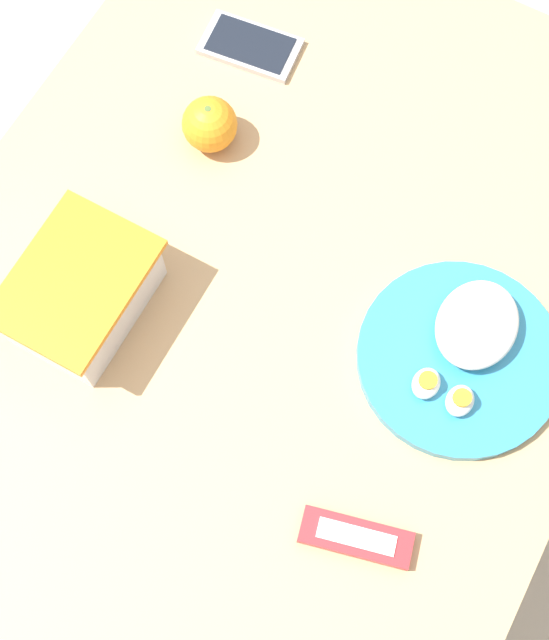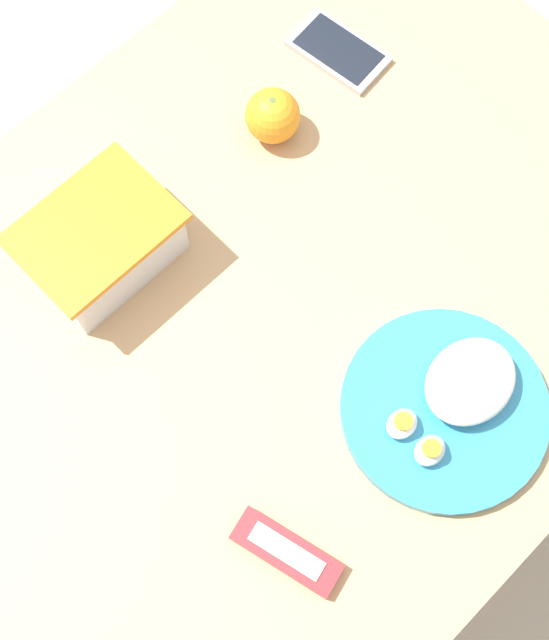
% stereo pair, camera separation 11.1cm
% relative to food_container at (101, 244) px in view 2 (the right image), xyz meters
% --- Properties ---
extents(ground_plane, '(10.00, 10.00, 0.00)m').
position_rel_food_container_xyz_m(ground_plane, '(0.13, -0.20, -0.76)').
color(ground_plane, '#B2A899').
extents(table, '(1.16, 0.88, 0.71)m').
position_rel_food_container_xyz_m(table, '(0.13, -0.20, -0.14)').
color(table, tan).
rests_on(table, ground_plane).
extents(food_container, '(0.19, 0.14, 0.09)m').
position_rel_food_container_xyz_m(food_container, '(0.00, 0.00, 0.00)').
color(food_container, white).
rests_on(food_container, table).
extents(orange_fruit, '(0.08, 0.08, 0.08)m').
position_rel_food_container_xyz_m(orange_fruit, '(0.29, -0.01, -0.00)').
color(orange_fruit, orange).
rests_on(orange_fruit, table).
extents(rice_plate, '(0.26, 0.26, 0.06)m').
position_rel_food_container_xyz_m(rice_plate, '(0.17, -0.45, -0.02)').
color(rice_plate, teal).
rests_on(rice_plate, table).
extents(candy_bar, '(0.07, 0.14, 0.02)m').
position_rel_food_container_xyz_m(candy_bar, '(-0.10, -0.44, -0.03)').
color(candy_bar, '#B7282D').
rests_on(candy_bar, table).
extents(cell_phone, '(0.09, 0.15, 0.01)m').
position_rel_food_container_xyz_m(cell_phone, '(0.45, 0.01, -0.04)').
color(cell_phone, '#ADADB2').
rests_on(cell_phone, table).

